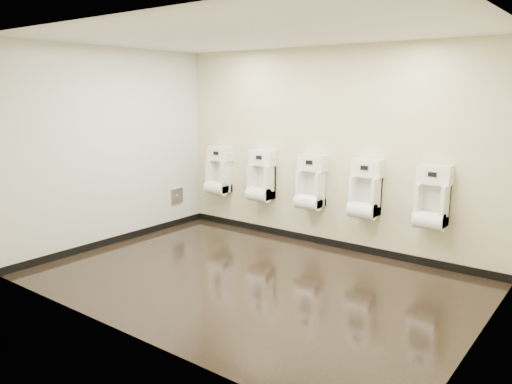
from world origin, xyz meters
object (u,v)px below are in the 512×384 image
access_panel (177,196)px  urinal_3 (365,193)px  urinal_0 (219,174)px  urinal_1 (261,180)px  urinal_4 (432,202)px  urinal_2 (311,186)px

access_panel → urinal_3: 3.19m
access_panel → urinal_3: bearing=7.5°
urinal_3 → urinal_0: bearing=180.0°
access_panel → urinal_0: 0.79m
access_panel → urinal_1: (1.43, 0.41, 0.36)m
urinal_1 → urinal_4: (2.60, 0.00, 0.00)m
access_panel → urinal_0: urinal_0 is taller
urinal_3 → urinal_1: bearing=180.0°
urinal_2 → urinal_0: bearing=180.0°
urinal_0 → urinal_4: bearing=0.0°
access_panel → urinal_2: (2.31, 0.41, 0.36)m
urinal_4 → urinal_1: bearing=180.0°
urinal_1 → urinal_2: (0.88, 0.00, 0.00)m
urinal_3 → urinal_4: same height
urinal_1 → urinal_2: 0.88m
urinal_0 → urinal_2: same height
access_panel → urinal_0: bearing=36.4°
urinal_3 → urinal_4: 0.88m
urinal_0 → urinal_2: size_ratio=1.00×
access_panel → urinal_3: (3.14, 0.41, 0.36)m
urinal_3 → urinal_4: size_ratio=1.00×
urinal_2 → urinal_1: bearing=180.0°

